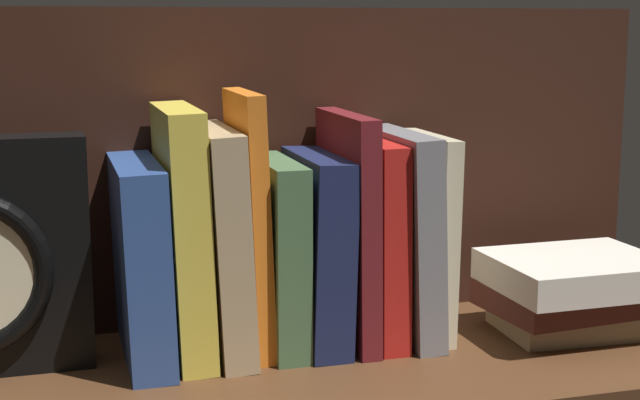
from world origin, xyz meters
The scene contains 13 objects.
ground_plane centered at (0.00, 0.00, -1.25)cm, with size 85.66×29.31×2.50cm, color #4C2D19.
back_panel centered at (0.00, 14.05, 16.31)cm, with size 85.66×1.20×32.62cm, color black.
book_blue_modern centered at (-13.06, 5.34, 9.32)cm, with size 4.03×16.23×18.64cm, color #2D4C8E.
book_yellow_seinlanguage centered at (-9.07, 5.34, 11.77)cm, with size 3.34×14.46×23.54cm, color gold.
book_tan_shortstories centered at (-5.51, 5.34, 10.75)cm, with size 3.19×15.11×21.49cm, color tan.
book_orange_pandolfini centered at (-2.76, 5.34, 12.42)cm, with size 1.71×12.02×24.84cm, color orange.
book_green_romantic centered at (0.00, 5.34, 9.14)cm, with size 3.23×13.71×18.28cm, color #476B44.
book_navy_bierce centered at (3.84, 5.34, 9.31)cm, with size 3.85×14.41×18.62cm, color #192147.
book_maroon_dawkins centered at (7.08, 5.34, 11.27)cm, with size 2.02×14.74×22.54cm, color maroon.
book_red_requiem centered at (9.77, 5.34, 9.94)cm, with size 2.76×14.07×19.89cm, color red.
book_gray_chess centered at (12.90, 5.34, 10.29)cm, with size 2.90×15.48×20.59cm, color gray.
book_cream_twain centered at (15.52, 5.34, 10.11)cm, with size 1.74×12.46×20.22cm, color beige.
book_stack_side centered at (29.05, 0.58, 4.48)cm, with size 16.99×14.38×8.08cm.
Camera 1 is at (-21.02, -81.81, 31.17)cm, focal length 53.62 mm.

